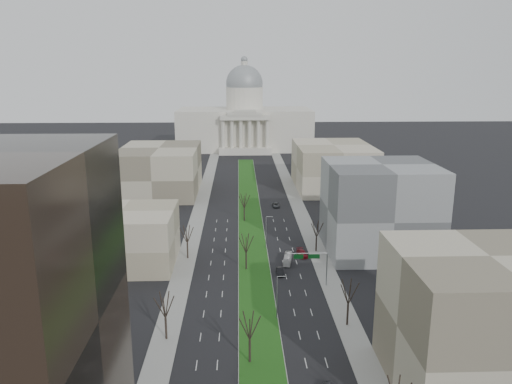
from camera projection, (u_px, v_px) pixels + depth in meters
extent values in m
plane|color=black|center=(250.00, 221.00, 162.26)|extent=(600.00, 600.00, 0.00)
cube|color=#999993|center=(251.00, 222.00, 161.27)|extent=(8.00, 222.00, 0.15)
cube|color=#184312|center=(251.00, 222.00, 161.25)|extent=(7.70, 221.70, 0.06)
cube|color=gray|center=(189.00, 249.00, 137.43)|extent=(5.00, 330.00, 0.15)
cube|color=gray|center=(315.00, 247.00, 138.59)|extent=(5.00, 330.00, 0.15)
cube|color=beige|center=(245.00, 129.00, 304.72)|extent=(80.00, 40.00, 24.00)
cube|color=beige|center=(245.00, 151.00, 284.87)|extent=(30.00, 6.00, 4.00)
cube|color=beige|center=(245.00, 118.00, 280.23)|extent=(28.00, 5.00, 2.50)
cube|color=beige|center=(245.00, 114.00, 279.75)|extent=(20.00, 5.00, 1.80)
cube|color=beige|center=(245.00, 111.00, 279.36)|extent=(12.00, 5.00, 1.60)
cylinder|color=beige|center=(244.00, 99.00, 300.33)|extent=(22.00, 22.00, 14.00)
sphere|color=gray|center=(244.00, 84.00, 298.14)|extent=(22.00, 22.00, 22.00)
cylinder|color=beige|center=(244.00, 65.00, 295.46)|extent=(4.00, 4.00, 4.00)
sphere|color=gray|center=(244.00, 59.00, 294.72)|extent=(4.00, 4.00, 4.00)
cylinder|color=beige|center=(223.00, 134.00, 282.01)|extent=(2.00, 2.00, 16.00)
cylinder|color=beige|center=(232.00, 134.00, 282.18)|extent=(2.00, 2.00, 16.00)
cylinder|color=beige|center=(241.00, 134.00, 282.34)|extent=(2.00, 2.00, 16.00)
cylinder|color=beige|center=(250.00, 134.00, 282.51)|extent=(2.00, 2.00, 16.00)
cylinder|color=beige|center=(258.00, 134.00, 282.68)|extent=(2.00, 2.00, 16.00)
cylinder|color=beige|center=(267.00, 134.00, 282.84)|extent=(2.00, 2.00, 16.00)
cube|color=tan|center=(123.00, 238.00, 125.53)|extent=(26.00, 22.00, 14.00)
cube|color=gray|center=(482.00, 324.00, 75.38)|extent=(26.00, 24.00, 22.00)
cube|color=#5B5D5F|center=(380.00, 208.00, 133.33)|extent=(28.00, 26.00, 24.00)
cube|color=gray|center=(160.00, 170.00, 197.67)|extent=(30.00, 40.00, 18.00)
cube|color=tan|center=(333.00, 166.00, 204.85)|extent=(30.00, 40.00, 18.00)
cylinder|color=black|center=(166.00, 329.00, 91.37)|extent=(0.40, 0.40, 4.32)
cylinder|color=black|center=(188.00, 251.00, 130.15)|extent=(0.40, 0.40, 4.22)
cylinder|color=black|center=(348.00, 315.00, 96.39)|extent=(0.40, 0.40, 4.42)
cylinder|color=black|center=(316.00, 244.00, 135.20)|extent=(0.40, 0.40, 4.03)
cylinder|color=black|center=(250.00, 351.00, 84.13)|extent=(0.40, 0.40, 4.32)
cylinder|color=black|center=(246.00, 262.00, 122.90)|extent=(0.40, 0.40, 4.32)
cylinder|color=black|center=(244.00, 215.00, 161.67)|extent=(0.40, 0.40, 4.32)
cylinder|color=gray|center=(277.00, 298.00, 98.28)|extent=(0.20, 0.20, 9.00)
cylinder|color=gray|center=(282.00, 276.00, 97.19)|extent=(1.80, 0.12, 0.12)
cylinder|color=gray|center=(266.00, 233.00, 137.05)|extent=(0.20, 0.20, 9.00)
cylinder|color=gray|center=(269.00, 217.00, 135.96)|extent=(1.80, 0.12, 0.12)
cylinder|color=gray|center=(327.00, 270.00, 113.36)|extent=(0.24, 0.24, 8.00)
cylinder|color=gray|center=(307.00, 253.00, 112.24)|extent=(9.00, 0.18, 0.18)
cube|color=#0C591E|center=(314.00, 256.00, 112.56)|extent=(2.60, 0.08, 1.00)
cube|color=#0C591E|center=(299.00, 257.00, 112.44)|extent=(2.20, 0.08, 1.00)
imported|color=black|center=(280.00, 271.00, 120.56)|extent=(1.68, 4.60, 1.51)
imported|color=maroon|center=(302.00, 253.00, 132.08)|extent=(2.96, 5.58, 1.54)
imported|color=#424448|center=(276.00, 205.00, 178.66)|extent=(2.42, 5.05, 1.39)
imported|color=white|center=(288.00, 259.00, 127.63)|extent=(2.99, 7.67, 2.08)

